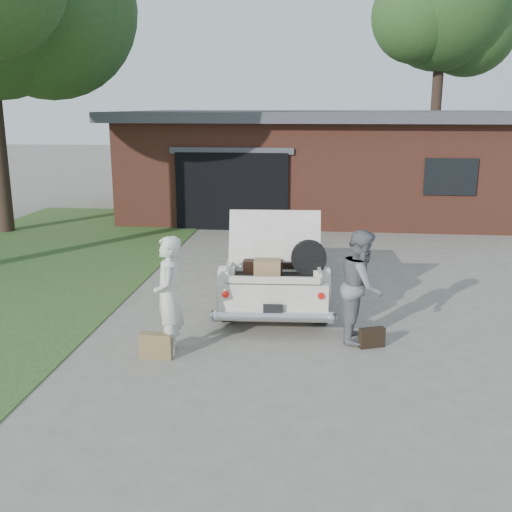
# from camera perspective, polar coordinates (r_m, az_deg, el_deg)

# --- Properties ---
(ground) EXTENTS (90.00, 90.00, 0.00)m
(ground) POSITION_cam_1_polar(r_m,az_deg,el_deg) (9.46, -0.40, -7.36)
(ground) COLOR gray
(ground) RESTS_ON ground
(grass_strip) EXTENTS (6.00, 16.00, 0.02)m
(grass_strip) POSITION_cam_1_polar(r_m,az_deg,el_deg) (13.87, -22.05, -1.36)
(grass_strip) COLOR #2D4C1E
(grass_strip) RESTS_ON ground
(house) EXTENTS (12.80, 7.80, 3.30)m
(house) POSITION_cam_1_polar(r_m,az_deg,el_deg) (20.30, 6.18, 8.96)
(house) COLOR brown
(house) RESTS_ON ground
(tree_right) EXTENTS (6.09, 5.30, 10.12)m
(tree_right) POSITION_cam_1_polar(r_m,az_deg,el_deg) (27.31, 17.52, 21.24)
(tree_right) COLOR #38281E
(tree_right) RESTS_ON ground
(sedan) EXTENTS (2.01, 4.62, 1.82)m
(sedan) POSITION_cam_1_polar(r_m,az_deg,el_deg) (11.16, 1.92, -0.43)
(sedan) COLOR white
(sedan) RESTS_ON ground
(woman_left) EXTENTS (0.55, 0.71, 1.72)m
(woman_left) POSITION_cam_1_polar(r_m,az_deg,el_deg) (8.53, -8.34, -3.81)
(woman_left) COLOR beige
(woman_left) RESTS_ON ground
(woman_right) EXTENTS (0.75, 0.91, 1.70)m
(woman_right) POSITION_cam_1_polar(r_m,az_deg,el_deg) (9.10, 10.03, -2.79)
(woman_right) COLOR slate
(woman_right) RESTS_ON ground
(suitcase_left) EXTENTS (0.48, 0.17, 0.36)m
(suitcase_left) POSITION_cam_1_polar(r_m,az_deg,el_deg) (8.64, -9.51, -8.42)
(suitcase_left) COLOR olive
(suitcase_left) RESTS_ON ground
(suitcase_right) EXTENTS (0.40, 0.25, 0.30)m
(suitcase_right) POSITION_cam_1_polar(r_m,az_deg,el_deg) (9.05, 10.97, -7.64)
(suitcase_right) COLOR black
(suitcase_right) RESTS_ON ground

